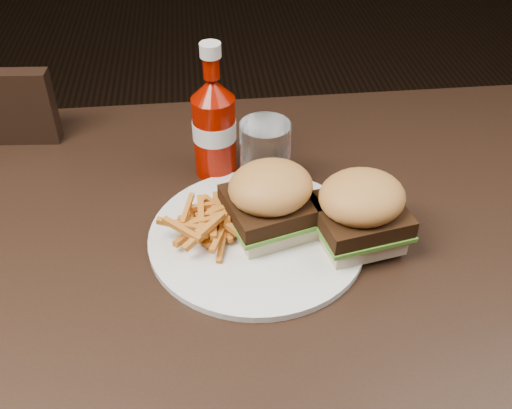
{
  "coord_description": "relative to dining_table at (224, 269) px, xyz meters",
  "views": [
    {
      "loc": [
        -0.02,
        -0.54,
        1.27
      ],
      "look_at": [
        0.04,
        0.04,
        0.8
      ],
      "focal_mm": 42.0,
      "sensor_mm": 36.0,
      "label": 1
    }
  ],
  "objects": [
    {
      "name": "dining_table",
      "position": [
        0.0,
        0.0,
        0.0
      ],
      "size": [
        1.2,
        0.8,
        0.04
      ],
      "primitive_type": "cube",
      "color": "black",
      "rests_on": "ground"
    },
    {
      "name": "chair_far",
      "position": [
        -0.42,
        0.5,
        -0.3
      ],
      "size": [
        0.44,
        0.44,
        0.04
      ],
      "primitive_type": "cube",
      "rotation": [
        0.0,
        0.0,
        3.06
      ],
      "color": "black",
      "rests_on": "ground"
    },
    {
      "name": "plate",
      "position": [
        0.04,
        0.03,
        0.03
      ],
      "size": [
        0.28,
        0.28,
        0.01
      ],
      "primitive_type": "cylinder",
      "color": "white",
      "rests_on": "dining_table"
    },
    {
      "name": "sandwich_half_a",
      "position": [
        0.06,
        0.04,
        0.04
      ],
      "size": [
        0.12,
        0.11,
        0.02
      ],
      "primitive_type": "cube",
      "rotation": [
        0.0,
        0.0,
        0.28
      ],
      "color": "beige",
      "rests_on": "plate"
    },
    {
      "name": "sandwich_half_b",
      "position": [
        0.17,
        0.01,
        0.04
      ],
      "size": [
        0.11,
        0.11,
        0.02
      ],
      "primitive_type": "cube",
      "rotation": [
        0.0,
        0.0,
        0.2
      ],
      "color": "beige",
      "rests_on": "plate"
    },
    {
      "name": "fries_pile",
      "position": [
        -0.01,
        0.03,
        0.05
      ],
      "size": [
        0.12,
        0.12,
        0.04
      ],
      "primitive_type": null,
      "rotation": [
        0.0,
        0.0,
        -0.35
      ],
      "color": "orange",
      "rests_on": "plate"
    },
    {
      "name": "ketchup_bottle",
      "position": [
        0.0,
        0.19,
        0.08
      ],
      "size": [
        0.07,
        0.07,
        0.12
      ],
      "primitive_type": "cylinder",
      "rotation": [
        0.0,
        0.0,
        0.24
      ],
      "color": "#820B00",
      "rests_on": "dining_table"
    },
    {
      "name": "tumbler",
      "position": [
        0.07,
        0.13,
        0.08
      ],
      "size": [
        0.08,
        0.08,
        0.11
      ],
      "primitive_type": "cylinder",
      "rotation": [
        0.0,
        0.0,
        -0.17
      ],
      "color": "white",
      "rests_on": "dining_table"
    }
  ]
}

